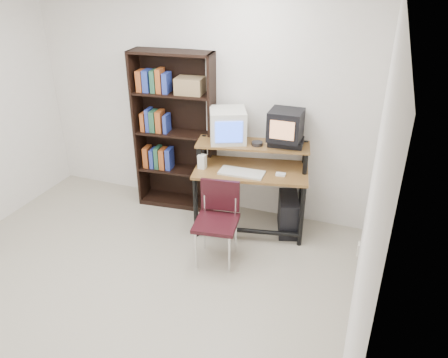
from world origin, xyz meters
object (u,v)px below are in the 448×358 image
(crt_monitor, at_px, (228,126))
(school_chair, at_px, (218,214))
(bookshelf, at_px, (176,130))
(crt_tv, at_px, (286,125))
(pc_tower, at_px, (288,214))
(computer_desk, at_px, (251,172))

(crt_monitor, bearing_deg, school_chair, -101.12)
(crt_monitor, height_order, bookshelf, bookshelf)
(crt_monitor, relative_size, crt_tv, 1.47)
(pc_tower, bearing_deg, crt_tv, 125.05)
(school_chair, bearing_deg, computer_desk, 69.97)
(crt_monitor, xyz_separation_m, crt_tv, (0.61, 0.07, 0.06))
(crt_tv, relative_size, pc_tower, 0.75)
(crt_monitor, xyz_separation_m, pc_tower, (0.72, -0.02, -0.94))
(crt_monitor, bearing_deg, computer_desk, -39.58)
(computer_desk, height_order, school_chair, computer_desk)
(crt_monitor, distance_m, school_chair, 0.99)
(pc_tower, bearing_deg, school_chair, -143.98)
(pc_tower, distance_m, bookshelf, 1.62)
(crt_tv, xyz_separation_m, pc_tower, (0.11, -0.09, -1.00))
(crt_monitor, height_order, pc_tower, crt_monitor)
(crt_monitor, relative_size, bookshelf, 0.26)
(crt_tv, bearing_deg, pc_tower, -39.05)
(pc_tower, relative_size, school_chair, 0.55)
(crt_tv, relative_size, bookshelf, 0.18)
(crt_monitor, height_order, school_chair, crt_monitor)
(crt_monitor, relative_size, school_chair, 0.60)
(crt_tv, height_order, school_chair, crt_tv)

